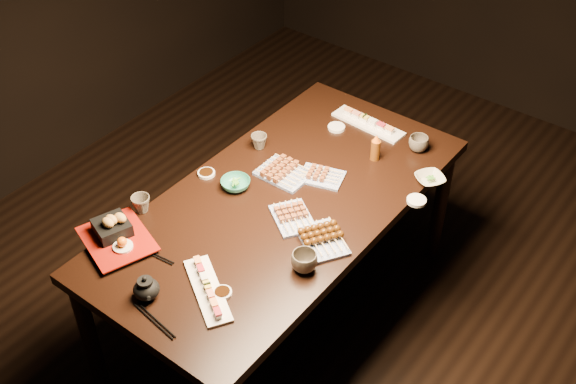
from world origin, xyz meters
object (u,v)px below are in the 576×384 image
object	(u,v)px
edamame_bowl_green	(236,184)
teacup_mid_right	(304,262)
teapot	(146,287)
condiment_bottle	(376,147)
dining_table	(282,261)
edamame_bowl_cream	(430,179)
teacup_far_left	(259,142)
teacup_near_left	(141,204)
sushi_platter_far	(368,121)
sushi_platter_near	(207,288)
yakitori_plate_right	(293,215)
teacup_far_right	(419,144)
tempura_tray	(116,233)
yakitori_plate_left	(322,174)
yakitori_plate_center	(283,170)

from	to	relation	value
edamame_bowl_green	teacup_mid_right	xyz separation A→B (m)	(0.54, -0.22, 0.02)
teapot	condiment_bottle	world-z (taller)	condiment_bottle
dining_table	edamame_bowl_green	size ratio (longest dim) A/B	13.56
edamame_bowl_cream	teacup_far_left	xyz separation A→B (m)	(-0.77, -0.27, 0.02)
teacup_near_left	teacup_far_left	bearing A→B (deg)	80.24
teapot	sushi_platter_far	bearing A→B (deg)	122.07
dining_table	sushi_platter_near	world-z (taller)	sushi_platter_near
edamame_bowl_cream	teapot	world-z (taller)	teapot
teacup_far_left	teapot	xyz separation A→B (m)	(0.26, -0.99, 0.01)
yakitori_plate_right	edamame_bowl_green	distance (m)	0.33
teacup_far_right	sushi_platter_near	bearing A→B (deg)	-98.29
edamame_bowl_green	condiment_bottle	xyz separation A→B (m)	(0.38, 0.56, 0.05)
yakitori_plate_right	edamame_bowl_green	bearing A→B (deg)	-148.87
edamame_bowl_green	condiment_bottle	bearing A→B (deg)	55.69
tempura_tray	teapot	size ratio (longest dim) A/B	2.59
condiment_bottle	dining_table	bearing A→B (deg)	-107.56
dining_table	yakitori_plate_left	distance (m)	0.47
yakitori_plate_left	tempura_tray	world-z (taller)	tempura_tray
edamame_bowl_green	teacup_far_left	distance (m)	0.31
teacup_near_left	condiment_bottle	distance (m)	1.10
dining_table	teapot	xyz separation A→B (m)	(-0.06, -0.74, 0.43)
teacup_far_right	yakitori_plate_left	bearing A→B (deg)	-118.02
teacup_far_right	sushi_platter_far	bearing A→B (deg)	174.38
dining_table	sushi_platter_far	bearing A→B (deg)	106.66
edamame_bowl_cream	edamame_bowl_green	bearing A→B (deg)	-139.89
dining_table	edamame_bowl_green	world-z (taller)	edamame_bowl_green
sushi_platter_near	teacup_far_left	world-z (taller)	teacup_far_left
teacup_far_right	edamame_bowl_green	bearing A→B (deg)	-124.32
yakitori_plate_center	condiment_bottle	size ratio (longest dim) A/B	1.69
yakitori_plate_right	teapot	world-z (taller)	teapot
edamame_bowl_green	yakitori_plate_center	bearing A→B (deg)	59.47
yakitori_plate_left	teacup_far_left	size ratio (longest dim) A/B	2.53
teacup_far_left	condiment_bottle	bearing A→B (deg)	28.43
sushi_platter_near	yakitori_plate_right	bearing A→B (deg)	120.72
teacup_far_right	tempura_tray	bearing A→B (deg)	-116.80
dining_table	yakitori_plate_right	bearing A→B (deg)	-13.64
edamame_bowl_green	sushi_platter_far	bearing A→B (deg)	74.92
teacup_mid_right	condiment_bottle	size ratio (longest dim) A/B	0.76
dining_table	teapot	size ratio (longest dim) A/B	15.07
sushi_platter_far	teacup_near_left	bearing A→B (deg)	72.80
sushi_platter_far	teacup_near_left	size ratio (longest dim) A/B	4.67
yakitori_plate_center	teacup_far_left	distance (m)	0.24
sushi_platter_far	edamame_bowl_cream	world-z (taller)	sushi_platter_far
yakitori_plate_center	teacup_far_right	bearing A→B (deg)	54.15
yakitori_plate_right	teapot	distance (m)	0.70
yakitori_plate_center	teapot	xyz separation A→B (m)	(0.04, -0.89, 0.02)
sushi_platter_near	teacup_far_right	world-z (taller)	teacup_far_right
teacup_far_left	condiment_bottle	xyz separation A→B (m)	(0.49, 0.26, 0.03)
sushi_platter_far	teacup_far_right	size ratio (longest dim) A/B	4.08
yakitori_plate_left	condiment_bottle	size ratio (longest dim) A/B	1.43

